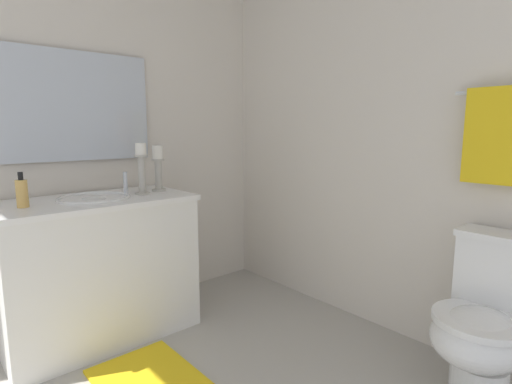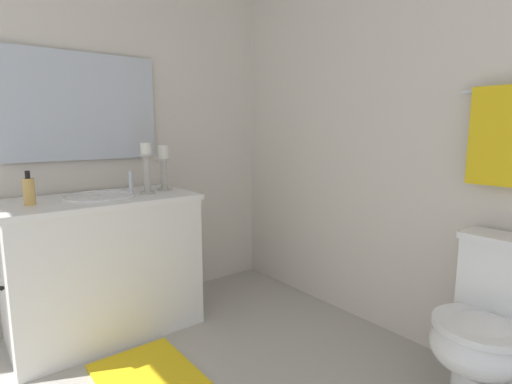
# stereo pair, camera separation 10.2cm
# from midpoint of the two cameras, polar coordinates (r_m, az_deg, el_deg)

# --- Properties ---
(wall_back) EXTENTS (3.01, 0.04, 2.45)m
(wall_back) POSITION_cam_midpoint_polar(r_m,az_deg,el_deg) (2.40, 20.67, 8.53)
(wall_back) COLOR silver
(wall_back) RESTS_ON ground
(wall_left) EXTENTS (0.04, 2.88, 2.45)m
(wall_left) POSITION_cam_midpoint_polar(r_m,az_deg,el_deg) (2.73, -27.26, 8.11)
(wall_left) COLOR silver
(wall_left) RESTS_ON ground
(vanity_cabinet) EXTENTS (0.58, 1.07, 0.83)m
(vanity_cabinet) POSITION_cam_midpoint_polar(r_m,az_deg,el_deg) (2.57, -22.71, -10.01)
(vanity_cabinet) COLOR white
(vanity_cabinet) RESTS_ON ground
(sink_basin) EXTENTS (0.40, 0.40, 0.24)m
(sink_basin) POSITION_cam_midpoint_polar(r_m,az_deg,el_deg) (2.47, -23.22, -1.75)
(sink_basin) COLOR white
(sink_basin) RESTS_ON vanity_cabinet
(mirror) EXTENTS (0.02, 0.95, 0.66)m
(mirror) POSITION_cam_midpoint_polar(r_m,az_deg,el_deg) (2.71, -25.88, 11.00)
(mirror) COLOR silver
(candle_holder_tall) EXTENTS (0.09, 0.09, 0.29)m
(candle_holder_tall) POSITION_cam_midpoint_polar(r_m,az_deg,el_deg) (2.62, -14.92, 3.48)
(candle_holder_tall) COLOR #B7B2A5
(candle_holder_tall) RESTS_ON vanity_cabinet
(candle_holder_short) EXTENTS (0.09, 0.09, 0.31)m
(candle_holder_short) POSITION_cam_midpoint_polar(r_m,az_deg,el_deg) (2.50, -17.20, 3.36)
(candle_holder_short) COLOR #B7B2A5
(candle_holder_short) RESTS_ON vanity_cabinet
(soap_bottle) EXTENTS (0.06, 0.06, 0.18)m
(soap_bottle) POSITION_cam_midpoint_polar(r_m,az_deg,el_deg) (2.35, -31.58, -0.11)
(soap_bottle) COLOR #E5B259
(soap_bottle) RESTS_ON vanity_cabinet
(toilet) EXTENTS (0.39, 0.54, 0.75)m
(toilet) POSITION_cam_midpoint_polar(r_m,az_deg,el_deg) (2.11, 28.72, -16.11)
(toilet) COLOR white
(toilet) RESTS_ON ground
(towel_near_vanity) EXTENTS (0.28, 0.03, 0.45)m
(towel_near_vanity) POSITION_cam_midpoint_polar(r_m,az_deg,el_deg) (2.15, 29.99, 6.95)
(towel_near_vanity) COLOR yellow
(towel_near_vanity) RESTS_ON towel_bar
(bath_mat) EXTENTS (0.60, 0.44, 0.02)m
(bath_mat) POSITION_cam_midpoint_polar(r_m,az_deg,el_deg) (2.21, -16.29, -24.64)
(bath_mat) COLOR yellow
(bath_mat) RESTS_ON ground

